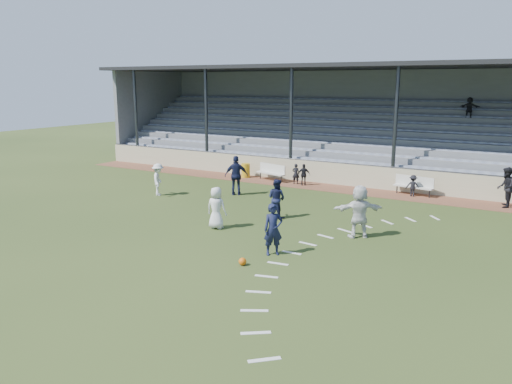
% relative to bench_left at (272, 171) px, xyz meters
% --- Properties ---
extents(ground, '(90.00, 90.00, 0.00)m').
position_rel_bench_left_xyz_m(ground, '(3.74, -10.70, -0.58)').
color(ground, '#2E3D19').
rests_on(ground, ground).
extents(cinder_track, '(34.00, 2.00, 0.02)m').
position_rel_bench_left_xyz_m(cinder_track, '(3.74, -0.20, -0.57)').
color(cinder_track, brown).
rests_on(cinder_track, ground).
extents(retaining_wall, '(34.00, 0.18, 1.20)m').
position_rel_bench_left_xyz_m(retaining_wall, '(3.74, 0.85, 0.02)').
color(retaining_wall, '#B8AF8D').
rests_on(retaining_wall, ground).
extents(bench_left, '(2.03, 1.00, 0.95)m').
position_rel_bench_left_xyz_m(bench_left, '(0.00, 0.00, 0.00)').
color(bench_left, beige).
rests_on(bench_left, cinder_track).
extents(bench_right, '(2.04, 0.79, 0.95)m').
position_rel_bench_left_xyz_m(bench_right, '(8.03, 0.26, 0.00)').
color(bench_right, beige).
rests_on(bench_right, cinder_track).
extents(trash_bin, '(0.52, 0.52, 0.83)m').
position_rel_bench_left_xyz_m(trash_bin, '(-1.80, 0.04, -0.15)').
color(trash_bin, '#C19316').
rests_on(trash_bin, cinder_track).
extents(football, '(0.24, 0.24, 0.24)m').
position_rel_bench_left_xyz_m(football, '(5.77, -12.52, -0.46)').
color(football, '#CC5A0C').
rests_on(football, ground).
extents(player_white_lead, '(0.87, 0.62, 1.65)m').
position_rel_bench_left_xyz_m(player_white_lead, '(2.76, -9.59, 0.24)').
color(player_white_lead, silver).
rests_on(player_white_lead, ground).
extents(player_navy_lead, '(0.75, 0.73, 1.73)m').
position_rel_bench_left_xyz_m(player_navy_lead, '(6.12, -11.17, 0.28)').
color(player_navy_lead, '#131735').
rests_on(player_navy_lead, ground).
extents(player_navy_mid, '(0.89, 0.74, 1.66)m').
position_rel_bench_left_xyz_m(player_navy_mid, '(4.04, -7.01, 0.25)').
color(player_navy_mid, '#131735').
rests_on(player_navy_mid, ground).
extents(player_white_wing, '(1.09, 1.21, 1.63)m').
position_rel_bench_left_xyz_m(player_white_wing, '(-3.08, -6.27, 0.23)').
color(player_white_wing, silver).
rests_on(player_white_wing, ground).
extents(player_navy_wing, '(1.26, 1.00, 2.00)m').
position_rel_bench_left_xyz_m(player_navy_wing, '(0.25, -4.19, 0.41)').
color(player_navy_wing, '#131735').
rests_on(player_navy_wing, ground).
extents(player_white_back, '(1.83, 1.53, 1.97)m').
position_rel_bench_left_xyz_m(player_white_back, '(7.93, -7.90, 0.40)').
color(player_white_back, silver).
rests_on(player_white_back, ground).
extents(official, '(0.74, 0.93, 1.84)m').
position_rel_bench_left_xyz_m(official, '(12.20, -0.22, 0.35)').
color(official, black).
rests_on(official, cinder_track).
extents(sub_left_near, '(0.47, 0.36, 1.14)m').
position_rel_bench_left_xyz_m(sub_left_near, '(1.66, -0.22, 0.01)').
color(sub_left_near, black).
rests_on(sub_left_near, cinder_track).
extents(sub_left_far, '(0.75, 0.55, 1.19)m').
position_rel_bench_left_xyz_m(sub_left_far, '(2.21, -0.35, 0.03)').
color(sub_left_far, black).
rests_on(sub_left_far, cinder_track).
extents(sub_right, '(0.74, 0.49, 1.07)m').
position_rel_bench_left_xyz_m(sub_right, '(8.06, -0.08, -0.03)').
color(sub_right, black).
rests_on(sub_right, cinder_track).
extents(grandstand, '(34.60, 9.00, 6.61)m').
position_rel_bench_left_xyz_m(grandstand, '(3.74, 5.56, 1.62)').
color(grandstand, slate).
rests_on(grandstand, ground).
extents(penalty_arc, '(3.89, 14.63, 0.01)m').
position_rel_bench_left_xyz_m(penalty_arc, '(7.86, -10.70, -0.58)').
color(penalty_arc, silver).
rests_on(penalty_arc, ground).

